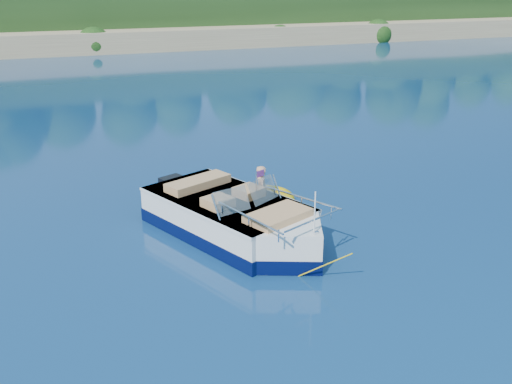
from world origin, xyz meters
TOP-DOWN VIEW (x-y plane):
  - ground at (0.00, 0.00)m, footprint 160.00×160.00m
  - shoreline at (0.00, 63.77)m, footprint 170.00×59.00m
  - motorboat at (-0.62, 2.18)m, footprint 3.30×5.18m
  - tow_tube at (0.62, 3.76)m, footprint 1.68×1.68m
  - boy at (0.52, 3.78)m, footprint 0.41×0.75m

SIDE VIEW (x-z plane):
  - ground at x=0.00m, z-range 0.00..0.00m
  - boy at x=0.52m, z-range -0.70..0.70m
  - tow_tube at x=0.62m, z-range -0.09..0.30m
  - motorboat at x=-0.62m, z-range -0.56..1.28m
  - shoreline at x=0.00m, z-range -2.02..3.98m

